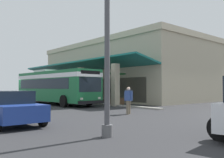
{
  "coord_description": "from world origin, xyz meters",
  "views": [
    {
      "loc": [
        27.33,
        -9.48,
        1.62
      ],
      "look_at": [
        10.47,
        4.85,
        2.38
      ],
      "focal_mm": 39.28,
      "sensor_mm": 36.0,
      "label": 1
    }
  ],
  "objects_px": {
    "lot_light_pole": "(107,2)",
    "pedestrian": "(128,99)",
    "potted_palm": "(117,97)",
    "parked_sedan_blue": "(8,107)",
    "transit_bus": "(55,85)"
  },
  "relations": [
    {
      "from": "potted_palm",
      "to": "lot_light_pole",
      "type": "height_order",
      "value": "lot_light_pole"
    },
    {
      "from": "parked_sedan_blue",
      "to": "pedestrian",
      "type": "distance_m",
      "value": 6.9
    },
    {
      "from": "potted_palm",
      "to": "lot_light_pole",
      "type": "xyz_separation_m",
      "value": [
        10.98,
        -10.2,
        3.76
      ]
    },
    {
      "from": "lot_light_pole",
      "to": "pedestrian",
      "type": "bearing_deg",
      "value": 130.01
    },
    {
      "from": "parked_sedan_blue",
      "to": "potted_palm",
      "type": "distance_m",
      "value": 13.24
    },
    {
      "from": "pedestrian",
      "to": "lot_light_pole",
      "type": "distance_m",
      "value": 7.77
    },
    {
      "from": "transit_bus",
      "to": "lot_light_pole",
      "type": "bearing_deg",
      "value": -21.29
    },
    {
      "from": "parked_sedan_blue",
      "to": "pedestrian",
      "type": "relative_size",
      "value": 2.69
    },
    {
      "from": "parked_sedan_blue",
      "to": "lot_light_pole",
      "type": "xyz_separation_m",
      "value": [
        4.96,
        1.59,
        3.71
      ]
    },
    {
      "from": "parked_sedan_blue",
      "to": "transit_bus",
      "type": "bearing_deg",
      "value": 143.78
    },
    {
      "from": "transit_bus",
      "to": "lot_light_pole",
      "type": "distance_m",
      "value": 16.54
    },
    {
      "from": "pedestrian",
      "to": "potted_palm",
      "type": "bearing_deg",
      "value": 143.14
    },
    {
      "from": "transit_bus",
      "to": "potted_palm",
      "type": "xyz_separation_m",
      "value": [
        4.24,
        4.27,
        -1.15
      ]
    },
    {
      "from": "transit_bus",
      "to": "pedestrian",
      "type": "bearing_deg",
      "value": -3.37
    },
    {
      "from": "parked_sedan_blue",
      "to": "potted_palm",
      "type": "height_order",
      "value": "potted_palm"
    }
  ]
}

